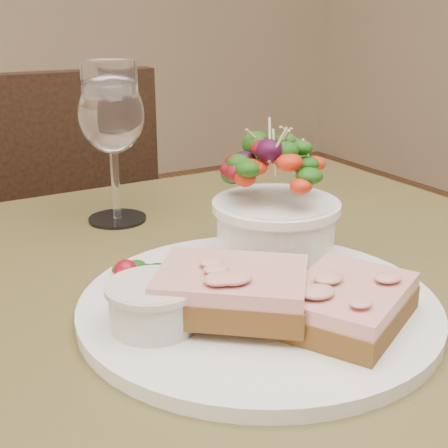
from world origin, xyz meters
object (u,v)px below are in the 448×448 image
sandwich_back (232,290)px  cafe_table (242,392)px  dinner_plate (258,306)px  ramekin (154,303)px  wine_glass (112,119)px  salad_bowl (276,202)px  chair_far (37,367)px  sandwich_front (347,304)px

sandwich_back → cafe_table: bearing=88.9°
cafe_table → dinner_plate: bearing=-97.8°
ramekin → wine_glass: (0.08, 0.28, 0.09)m
dinner_plate → ramekin: (-0.10, 0.00, 0.03)m
sandwich_back → wine_glass: size_ratio=0.84×
sandwich_back → dinner_plate: bearing=62.5°
sandwich_back → salad_bowl: bearing=78.6°
chair_far → wine_glass: bearing=96.7°
cafe_table → wine_glass: size_ratio=4.57×
dinner_plate → ramekin: bearing=178.4°
dinner_plate → ramekin: ramekin is taller
salad_bowl → wine_glass: 0.24m
sandwich_front → ramekin: (-0.13, 0.07, 0.00)m
cafe_table → sandwich_back: sandwich_back is taller
sandwich_back → salad_bowl: size_ratio=1.15×
dinner_plate → sandwich_front: size_ratio=2.24×
cafe_table → ramekin: ramekin is taller
sandwich_front → wine_glass: (-0.06, 0.35, 0.10)m
cafe_table → salad_bowl: salad_bowl is taller
cafe_table → chair_far: chair_far is taller
chair_far → salad_bowl: size_ratio=7.09×
sandwich_back → wine_glass: 0.31m
cafe_table → wine_glass: 0.34m
salad_bowl → cafe_table: bearing=-150.6°
dinner_plate → chair_far: bearing=93.1°
ramekin → salad_bowl: bearing=21.4°
ramekin → wine_glass: bearing=74.7°
sandwich_back → ramekin: size_ratio=2.13×
dinner_plate → sandwich_front: sandwich_front is taller
salad_bowl → wine_glass: size_ratio=0.73×
sandwich_back → wine_glass: bearing=125.7°
chair_far → sandwich_front: 0.96m
sandwich_front → wine_glass: 0.37m
cafe_table → sandwich_front: 0.17m
chair_far → ramekin: size_ratio=13.09×
sandwich_back → sandwich_front: bearing=4.0°
dinner_plate → wine_glass: wine_glass is taller
sandwich_front → wine_glass: wine_glass is taller
cafe_table → salad_bowl: 0.18m
cafe_table → sandwich_front: (0.03, -0.10, 0.13)m
cafe_table → chair_far: size_ratio=0.89×
salad_bowl → wine_glass: bearing=109.4°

